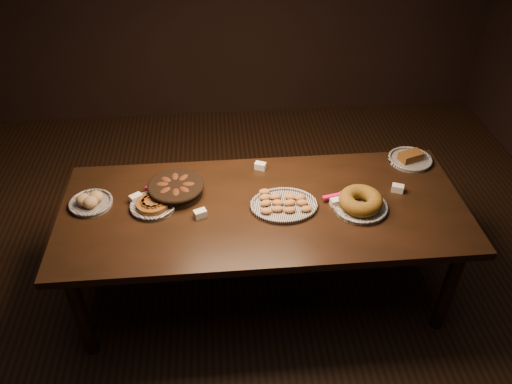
{
  "coord_description": "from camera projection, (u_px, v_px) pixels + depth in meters",
  "views": [
    {
      "loc": [
        -0.24,
        -2.25,
        2.65
      ],
      "look_at": [
        -0.04,
        0.05,
        0.82
      ],
      "focal_mm": 35.0,
      "sensor_mm": 36.0,
      "label": 1
    }
  ],
  "objects": [
    {
      "name": "tent_cards",
      "position": [
        267.0,
        193.0,
        3.02
      ],
      "size": [
        1.67,
        0.51,
        0.04
      ],
      "color": "white",
      "rests_on": "buffet_table"
    },
    {
      "name": "ground",
      "position": [
        263.0,
        290.0,
        3.42
      ],
      "size": [
        5.0,
        5.0,
        0.0
      ],
      "primitive_type": "plane",
      "color": "black",
      "rests_on": "ground"
    },
    {
      "name": "bread_roll_plate",
      "position": [
        90.0,
        201.0,
        2.94
      ],
      "size": [
        0.26,
        0.26,
        0.08
      ],
      "rotation": [
        0.0,
        0.0,
        0.3
      ],
      "color": "white",
      "rests_on": "buffet_table"
    },
    {
      "name": "madeleine_platter",
      "position": [
        283.0,
        204.0,
        2.94
      ],
      "size": [
        0.39,
        0.32,
        0.05
      ],
      "rotation": [
        0.0,
        0.0,
        0.05
      ],
      "color": "black",
      "rests_on": "buffet_table"
    },
    {
      "name": "croissant_basket",
      "position": [
        176.0,
        188.0,
        3.01
      ],
      "size": [
        0.4,
        0.4,
        0.09
      ],
      "rotation": [
        0.0,
        0.0,
        -0.3
      ],
      "color": "black",
      "rests_on": "buffet_table"
    },
    {
      "name": "loaf_plate",
      "position": [
        410.0,
        159.0,
        3.31
      ],
      "size": [
        0.29,
        0.29,
        0.07
      ],
      "rotation": [
        0.0,
        0.0,
        0.34
      ],
      "color": "black",
      "rests_on": "buffet_table"
    },
    {
      "name": "bundt_cake_plate",
      "position": [
        360.0,
        202.0,
        2.92
      ],
      "size": [
        0.37,
        0.33,
        0.1
      ],
      "rotation": [
        0.0,
        0.0,
        -0.25
      ],
      "color": "black",
      "rests_on": "buffet_table"
    },
    {
      "name": "apple_tart_plate",
      "position": [
        153.0,
        204.0,
        2.94
      ],
      "size": [
        0.33,
        0.3,
        0.05
      ],
      "rotation": [
        0.0,
        0.0,
        -0.38
      ],
      "color": "white",
      "rests_on": "buffet_table"
    },
    {
      "name": "buffet_table",
      "position": [
        263.0,
        215.0,
        3.0
      ],
      "size": [
        2.4,
        1.0,
        0.75
      ],
      "color": "black",
      "rests_on": "ground"
    }
  ]
}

